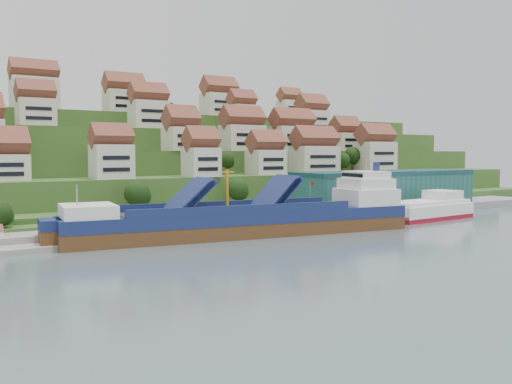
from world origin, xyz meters
TOP-DOWN VIEW (x-y plane):
  - ground at (0.00, 0.00)m, footprint 300.00×300.00m
  - quay at (20.00, 15.00)m, footprint 180.00×14.00m
  - hillside at (0.00, 103.55)m, footprint 260.00×128.00m
  - hillside_village at (5.17, 61.70)m, footprint 156.55×63.00m
  - hillside_trees at (-3.47, 46.48)m, footprint 140.35×62.22m
  - warehouse at (52.00, 17.00)m, footprint 60.00×15.00m
  - flagpole at (18.11, 10.00)m, footprint 1.28×0.16m
  - cargo_ship at (-5.31, 0.10)m, footprint 76.27×22.93m
  - second_ship at (49.26, -0.67)m, footprint 28.12×12.09m

SIDE VIEW (x-z plane):
  - ground at x=0.00m, z-range 0.00..0.00m
  - quay at x=20.00m, z-range 0.00..2.20m
  - second_ship at x=49.26m, z-range -1.58..6.39m
  - cargo_ship at x=-5.31m, z-range -5.14..11.54m
  - flagpole at x=18.11m, z-range 2.88..10.88m
  - warehouse at x=52.00m, z-range 2.20..12.20m
  - hillside at x=0.00m, z-range -4.84..26.16m
  - hillside_trees at x=-3.47m, z-range 1.53..33.10m
  - hillside_village at x=5.17m, z-range 10.10..39.93m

